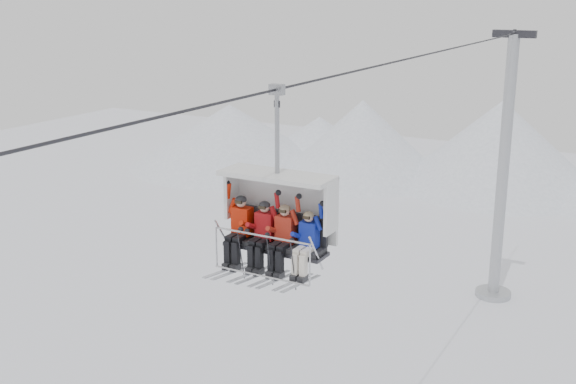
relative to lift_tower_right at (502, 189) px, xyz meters
The scene contains 8 objects.
ridgeline 20.33m from the lift_tower_right, 94.51° to the left, with size 72.00×21.00×7.00m.
lift_tower_right is the anchor object (origin of this frame).
haul_cable 23.25m from the lift_tower_right, 90.00° to the right, with size 0.06×0.06×50.00m, color #29292E.
chairlift_carrier 22.88m from the lift_tower_right, 90.00° to the right, with size 2.50×1.17×3.98m.
skier_far_left 23.10m from the lift_tower_right, 92.18° to the right, with size 0.43×1.69×1.69m.
skier_center_left 23.08m from the lift_tower_right, 90.66° to the right, with size 0.41×1.69×1.63m.
skier_center_right 23.08m from the lift_tower_right, 89.40° to the right, with size 0.41×1.69×1.62m.
skier_far_right 23.10m from the lift_tower_right, 87.96° to the right, with size 0.38×1.69×1.52m.
Camera 1 is at (7.35, -13.34, 15.26)m, focal length 45.00 mm.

